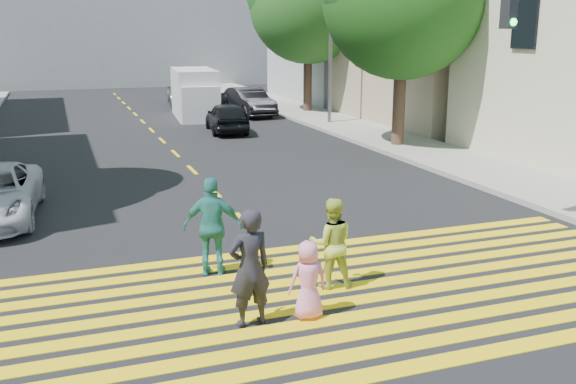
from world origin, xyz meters
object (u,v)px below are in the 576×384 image
pedestrian_man (250,268)px  white_van (195,95)px  silver_car (185,92)px  pedestrian_woman (331,243)px  pedestrian_extra (213,227)px  dark_car_near (227,117)px  pedestrian_child (308,280)px  dark_car_parked (249,102)px

pedestrian_man → white_van: 24.10m
pedestrian_man → silver_car: bearing=-107.2°
pedestrian_woman → pedestrian_extra: size_ratio=0.88×
pedestrian_woman → white_van: white_van is taller
pedestrian_man → silver_car: pedestrian_man is taller
pedestrian_extra → silver_car: 28.26m
pedestrian_man → pedestrian_extra: 2.19m
dark_car_near → white_van: 5.25m
dark_car_near → white_van: bearing=-80.9°
pedestrian_child → silver_car: bearing=-97.2°
pedestrian_child → dark_car_near: dark_car_near is taller
pedestrian_child → silver_car: size_ratio=0.25×
dark_car_parked → pedestrian_woman: bearing=-108.3°
silver_car → dark_car_parked: silver_car is taller
pedestrian_extra → dark_car_near: pedestrian_extra is taller
pedestrian_man → dark_car_near: size_ratio=0.47×
dark_car_near → dark_car_parked: bearing=-109.8°
silver_car → white_van: size_ratio=0.94×
silver_car → dark_car_parked: 6.68m
pedestrian_extra → silver_car: bearing=-79.9°
pedestrian_extra → silver_car: (4.86, 27.84, -0.18)m
pedestrian_child → dark_car_parked: 24.52m
pedestrian_man → pedestrian_woman: 1.96m
pedestrian_woman → pedestrian_extra: bearing=-21.1°
pedestrian_extra → white_van: bearing=-81.0°
dark_car_near → dark_car_parked: size_ratio=0.88×
pedestrian_child → pedestrian_extra: (-0.93, 2.27, 0.29)m
silver_car → white_van: bearing=90.5°
pedestrian_extra → dark_car_near: bearing=-85.3°
dark_car_near → silver_car: size_ratio=0.78×
pedestrian_woman → dark_car_parked: (5.22, 22.76, -0.07)m
pedestrian_man → dark_car_parked: size_ratio=0.41×
pedestrian_man → pedestrian_child: pedestrian_man is taller
pedestrian_child → silver_car: (3.93, 30.10, 0.11)m
pedestrian_child → dark_car_near: (3.54, 18.60, 0.04)m
white_van → pedestrian_child: bearing=-92.7°
pedestrian_man → silver_car: size_ratio=0.36×
pedestrian_child → white_van: size_ratio=0.23×
pedestrian_extra → dark_car_parked: (6.98, 21.50, -0.18)m
silver_car → pedestrian_child: bearing=89.1°
dark_car_parked → white_van: bearing=173.5°
pedestrian_man → white_van: white_van is taller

